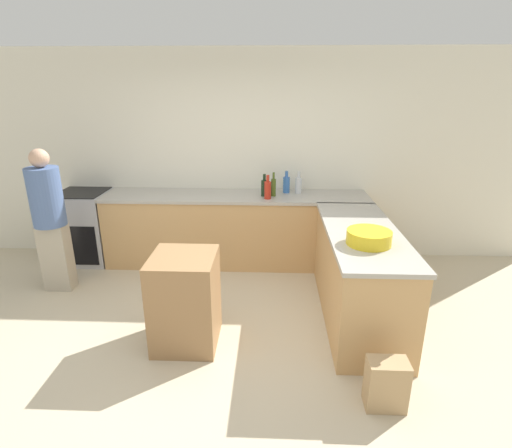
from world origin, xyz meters
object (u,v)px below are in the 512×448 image
(hot_sauce_bottle, at_px, (268,189))
(person_by_range, at_px, (49,217))
(range_oven, at_px, (86,227))
(wine_bottle_dark, at_px, (264,187))
(water_bottle_blue, at_px, (286,184))
(vinegar_bottle_clear, at_px, (298,185))
(olive_oil_bottle, at_px, (273,187))
(island_table, at_px, (185,300))
(paper_bag, at_px, (386,384))
(mixing_bowl, at_px, (369,237))

(hot_sauce_bottle, relative_size, person_by_range, 0.18)
(range_oven, xyz_separation_m, wine_bottle_dark, (2.37, -0.05, 0.57))
(range_oven, relative_size, water_bottle_blue, 3.34)
(wine_bottle_dark, distance_m, vinegar_bottle_clear, 0.47)
(olive_oil_bottle, bearing_deg, island_table, -114.20)
(paper_bag, bearing_deg, range_oven, 142.89)
(water_bottle_blue, height_order, vinegar_bottle_clear, water_bottle_blue)
(water_bottle_blue, relative_size, wine_bottle_dark, 1.01)
(vinegar_bottle_clear, bearing_deg, range_oven, -177.56)
(water_bottle_blue, bearing_deg, olive_oil_bottle, -132.83)
(mixing_bowl, height_order, hot_sauce_bottle, hot_sauce_bottle)
(olive_oil_bottle, relative_size, water_bottle_blue, 1.07)
(olive_oil_bottle, distance_m, vinegar_bottle_clear, 0.36)
(island_table, distance_m, hot_sauce_bottle, 1.86)
(range_oven, bearing_deg, wine_bottle_dark, -1.17)
(range_oven, relative_size, olive_oil_bottle, 3.13)
(island_table, bearing_deg, water_bottle_blue, 63.70)
(range_oven, bearing_deg, hot_sauce_bottle, -4.15)
(hot_sauce_bottle, height_order, paper_bag, hot_sauce_bottle)
(olive_oil_bottle, xyz_separation_m, person_by_range, (-2.46, -0.78, -0.17))
(olive_oil_bottle, bearing_deg, wine_bottle_dark, -178.75)
(range_oven, distance_m, hot_sauce_bottle, 2.49)
(olive_oil_bottle, relative_size, vinegar_bottle_clear, 1.08)
(island_table, distance_m, olive_oil_bottle, 2.00)
(range_oven, height_order, person_by_range, person_by_range)
(island_table, bearing_deg, paper_bag, -24.40)
(vinegar_bottle_clear, bearing_deg, paper_bag, -79.03)
(water_bottle_blue, height_order, person_by_range, person_by_range)
(mixing_bowl, bearing_deg, hot_sauce_bottle, 122.06)
(wine_bottle_dark, bearing_deg, hot_sauce_bottle, -70.52)
(olive_oil_bottle, bearing_deg, paper_bag, -71.37)
(paper_bag, bearing_deg, wine_bottle_dark, 111.01)
(olive_oil_bottle, bearing_deg, mixing_bowl, -62.06)
(water_bottle_blue, relative_size, hot_sauce_bottle, 0.95)
(water_bottle_blue, distance_m, person_by_range, 2.80)
(island_table, relative_size, paper_bag, 2.19)
(olive_oil_bottle, xyz_separation_m, vinegar_bottle_clear, (0.32, 0.17, -0.01))
(range_oven, relative_size, paper_bag, 2.41)
(island_table, height_order, paper_bag, island_table)
(water_bottle_blue, bearing_deg, island_table, -116.30)
(olive_oil_bottle, bearing_deg, water_bottle_blue, 47.17)
(person_by_range, bearing_deg, island_table, -29.61)
(person_by_range, bearing_deg, paper_bag, -27.12)
(vinegar_bottle_clear, xyz_separation_m, person_by_range, (-2.79, -0.94, -0.16))
(mixing_bowl, distance_m, vinegar_bottle_clear, 1.81)
(water_bottle_blue, height_order, paper_bag, water_bottle_blue)
(wine_bottle_dark, height_order, paper_bag, wine_bottle_dark)
(olive_oil_bottle, xyz_separation_m, hot_sauce_bottle, (-0.07, -0.13, -0.00))
(wine_bottle_dark, relative_size, paper_bag, 0.72)
(water_bottle_blue, distance_m, paper_bag, 2.86)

